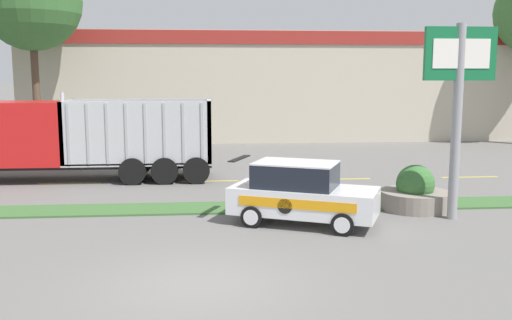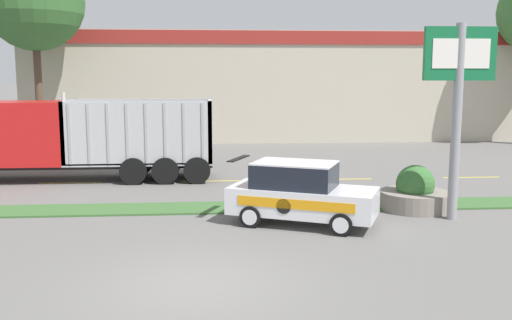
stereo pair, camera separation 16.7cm
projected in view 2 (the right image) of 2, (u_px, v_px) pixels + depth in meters
name	position (u px, v px, depth m)	size (l,w,h in m)	color
ground_plane	(196.00, 284.00, 11.48)	(600.00, 600.00, 0.00)	slate
grass_verge	(202.00, 208.00, 17.95)	(120.00, 1.54, 0.06)	#3D6633
centre_line_3	(70.00, 183.00, 22.26)	(2.40, 0.14, 0.01)	yellow
centre_line_4	(209.00, 181.00, 22.67)	(2.40, 0.14, 0.01)	yellow
centre_line_5	(342.00, 179.00, 23.08)	(2.40, 0.14, 0.01)	yellow
centre_line_6	(471.00, 177.00, 23.49)	(2.40, 0.14, 0.01)	yellow
dump_truck_lead	(50.00, 140.00, 22.62)	(11.14, 2.64, 3.53)	black
rally_car	(300.00, 193.00, 16.01)	(4.41, 3.22, 1.80)	white
store_sign_post	(458.00, 86.00, 16.12)	(2.07, 0.28, 5.62)	gray
stone_planter	(415.00, 194.00, 17.83)	(2.17, 2.17, 1.40)	gray
store_building_backdrop	(280.00, 86.00, 40.68)	(32.65, 12.10, 6.88)	#BCB29E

